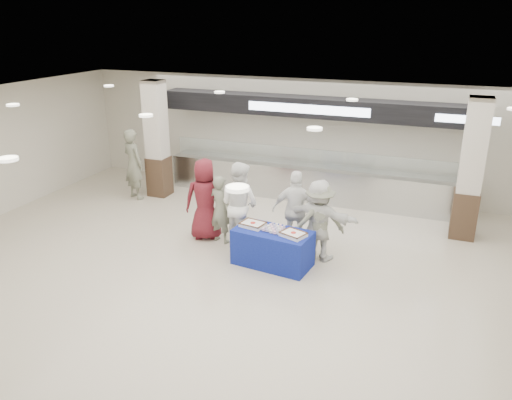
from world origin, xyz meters
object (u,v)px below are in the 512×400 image
at_px(sheet_cake_right, 293,234).
at_px(soldier_bg, 134,164).
at_px(cupcake_tray, 274,228).
at_px(chef_tall, 239,204).
at_px(soldier_b, 319,221).
at_px(sheet_cake_left, 253,224).
at_px(civilian_white, 319,220).
at_px(chef_short, 296,211).
at_px(display_table, 273,248).
at_px(civilian_maroon, 205,199).
at_px(soldier_a, 220,209).

distance_m(sheet_cake_right, soldier_bg, 5.90).
bearing_deg(cupcake_tray, chef_tall, 149.22).
relative_size(chef_tall, soldier_b, 1.15).
height_order(sheet_cake_left, civilian_white, civilian_white).
bearing_deg(chef_short, soldier_b, 149.22).
relative_size(soldier_b, soldier_bg, 0.85).
distance_m(sheet_cake_right, chef_short, 1.02).
bearing_deg(civilian_white, soldier_bg, -6.63).
xyz_separation_m(civilian_white, soldier_bg, (-5.65, 1.76, 0.12)).
relative_size(display_table, civilian_maroon, 0.83).
relative_size(sheet_cake_left, chef_short, 0.30).
bearing_deg(soldier_b, display_table, 15.61).
bearing_deg(soldier_bg, cupcake_tray, 177.42).
height_order(sheet_cake_right, civilian_maroon, civilian_maroon).
bearing_deg(chef_tall, soldier_a, 16.94).
xyz_separation_m(civilian_maroon, soldier_a, (0.40, -0.07, -0.16)).
height_order(chef_tall, civilian_white, chef_tall).
relative_size(soldier_a, chef_tall, 0.82).
xyz_separation_m(sheet_cake_right, soldier_bg, (-5.34, 2.50, 0.18)).
relative_size(civilian_maroon, soldier_bg, 0.95).
bearing_deg(sheet_cake_right, soldier_a, 158.87).
xyz_separation_m(sheet_cake_right, soldier_b, (0.33, 0.74, 0.03)).
distance_m(sheet_cake_right, civilian_white, 0.80).
bearing_deg(soldier_a, chef_short, -159.25).
bearing_deg(soldier_a, civilian_white, -167.74).
distance_m(cupcake_tray, soldier_bg, 5.43).
xyz_separation_m(sheet_cake_right, civilian_maroon, (-2.31, 0.81, 0.13)).
height_order(cupcake_tray, chef_tall, chef_tall).
bearing_deg(sheet_cake_right, chef_tall, 153.03).
bearing_deg(cupcake_tray, civilian_white, 37.87).
xyz_separation_m(sheet_cake_left, cupcake_tray, (0.46, -0.02, -0.01)).
distance_m(cupcake_tray, civilian_white, 0.97).
bearing_deg(soldier_bg, chef_short, -173.36).
height_order(sheet_cake_right, soldier_a, soldier_a).
height_order(display_table, sheet_cake_right, sheet_cake_right).
relative_size(sheet_cake_right, soldier_bg, 0.28).
bearing_deg(chef_short, cupcake_tray, 68.80).
distance_m(soldier_a, soldier_b, 2.24).
height_order(sheet_cake_left, sheet_cake_right, sheet_cake_left).
bearing_deg(sheet_cake_left, soldier_bg, 152.18).
relative_size(soldier_a, chef_short, 0.88).
distance_m(display_table, soldier_b, 1.11).
distance_m(soldier_a, chef_tall, 0.49).
bearing_deg(soldier_a, cupcake_tray, 170.08).
bearing_deg(sheet_cake_right, soldier_b, 66.12).
xyz_separation_m(display_table, sheet_cake_right, (0.46, -0.10, 0.42)).
bearing_deg(display_table, soldier_b, 46.08).
bearing_deg(civilian_maroon, chef_short, 162.44).
xyz_separation_m(civilian_maroon, soldier_b, (2.64, -0.07, -0.11)).
distance_m(soldier_a, soldier_bg, 3.86).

